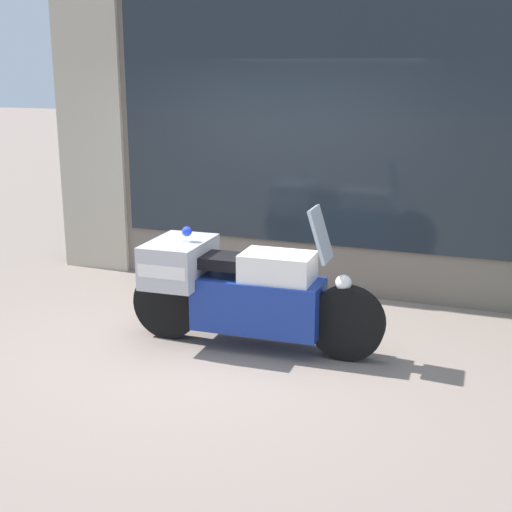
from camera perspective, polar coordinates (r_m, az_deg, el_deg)
The scene contains 4 objects.
ground_plane at distance 6.43m, azimuth -2.70°, elevation -7.13°, with size 60.00×60.00×0.00m, color gray.
shop_building at distance 7.98m, azimuth 0.30°, elevation 11.04°, with size 5.78×0.55×3.73m.
window_display at distance 8.01m, azimuth 5.44°, elevation 0.56°, with size 4.46×0.30×1.79m.
paramedic_motorcycle at distance 6.26m, azimuth -1.56°, elevation -2.53°, with size 2.30×0.77×1.30m.
Camera 1 is at (2.41, -5.46, 2.42)m, focal length 50.00 mm.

